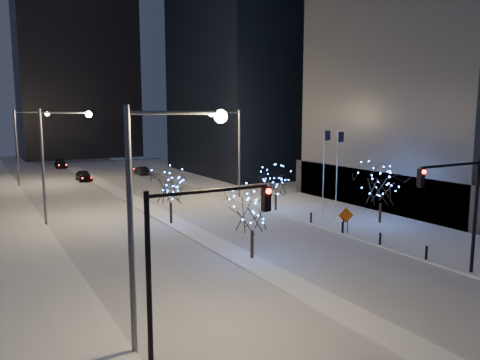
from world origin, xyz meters
TOP-DOWN VIEW (x-y plane):
  - ground at (0.00, 0.00)m, footprint 160.00×160.00m
  - road at (0.00, 35.00)m, footprint 20.00×130.00m
  - median at (0.00, 30.00)m, footprint 2.00×80.00m
  - east_sidewalk at (15.00, 20.00)m, footprint 10.00×90.00m
  - midrise_block at (34.00, 18.00)m, footprint 30.00×22.00m
  - plinth at (34.00, 18.00)m, footprint 30.00×24.00m
  - horizon_block at (6.00, 92.00)m, footprint 24.00×14.00m
  - street_lamp_w_near at (-8.94, 2.00)m, footprint 4.40×0.56m
  - street_lamp_w_mid at (-8.94, 27.00)m, footprint 4.40×0.56m
  - street_lamp_w_far at (-8.94, 52.00)m, footprint 4.40×0.56m
  - street_lamp_east at (10.08, 30.00)m, footprint 3.90×0.56m
  - traffic_signal_west at (-8.44, -0.00)m, footprint 5.26×0.43m
  - traffic_signal_east at (8.94, 1.00)m, footprint 5.26×0.43m
  - flagpoles at (13.37, 17.25)m, footprint 1.35×2.60m
  - bollards at (10.20, 10.00)m, footprint 0.16×12.16m
  - car_near at (-1.50, 52.79)m, footprint 1.89×4.51m
  - car_mid at (7.85, 55.48)m, footprint 1.42×3.91m
  - car_far at (-1.64, 71.34)m, footprint 2.13×4.78m
  - holiday_tree_median_near at (0.50, 10.05)m, footprint 3.85×3.85m
  - holiday_tree_median_far at (-0.50, 21.94)m, footprint 4.64×4.64m
  - holiday_tree_plaza_near at (15.41, 12.97)m, footprint 5.07×5.07m
  - holiday_tree_plaza_far at (10.50, 21.92)m, footprint 4.10×4.10m
  - construction_sign at (10.30, 11.77)m, footprint 1.18×0.52m

SIDE VIEW (x-z plane):
  - ground at x=0.00m, z-range 0.00..0.00m
  - road at x=0.00m, z-range 0.00..0.02m
  - median at x=0.00m, z-range 0.00..0.15m
  - east_sidewalk at x=15.00m, z-range 0.00..0.15m
  - bollards at x=10.20m, z-range 0.15..1.05m
  - car_mid at x=7.85m, z-range 0.00..1.28m
  - car_far at x=-1.64m, z-range 0.00..1.36m
  - car_near at x=-1.50m, z-range 0.00..1.52m
  - construction_sign at x=10.30m, z-range 0.36..2.43m
  - plinth at x=34.00m, z-range 0.00..4.00m
  - holiday_tree_plaza_far at x=10.50m, z-range 0.79..5.25m
  - holiday_tree_median_far at x=-0.50m, z-range 0.92..5.79m
  - holiday_tree_median_near at x=0.50m, z-range 0.93..5.80m
  - holiday_tree_plaza_near at x=15.41m, z-range 0.84..6.09m
  - traffic_signal_west at x=-8.44m, z-range 1.26..8.26m
  - traffic_signal_east at x=8.94m, z-range 1.26..8.26m
  - flagpoles at x=13.37m, z-range 0.80..8.80m
  - street_lamp_east at x=10.08m, z-range 1.45..11.45m
  - street_lamp_w_near at x=-8.94m, z-range 1.50..11.50m
  - street_lamp_w_mid at x=-8.94m, z-range 1.50..11.50m
  - street_lamp_w_far at x=-8.94m, z-range 1.50..11.50m
  - midrise_block at x=34.00m, z-range 0.00..30.00m
  - horizon_block at x=6.00m, z-range 0.00..42.00m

